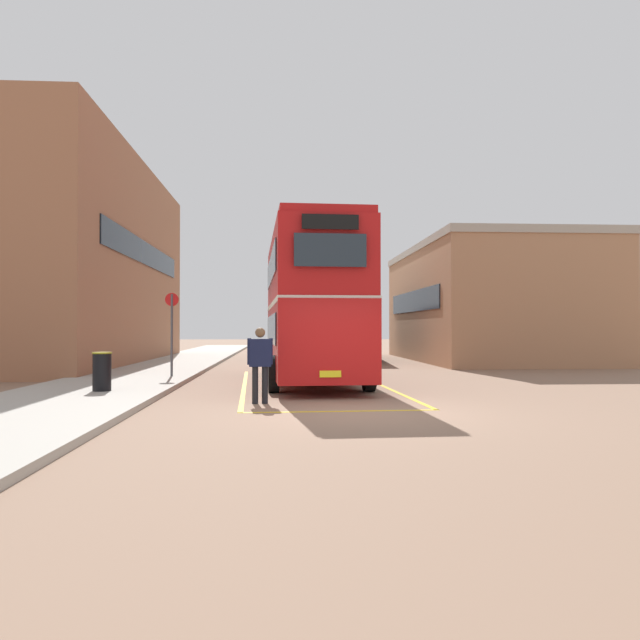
# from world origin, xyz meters

# --- Properties ---
(ground_plane) EXTENTS (135.60, 135.60, 0.00)m
(ground_plane) POSITION_xyz_m (0.00, 14.40, 0.00)
(ground_plane) COLOR #846651
(sidewalk_left) EXTENTS (4.00, 57.60, 0.14)m
(sidewalk_left) POSITION_xyz_m (-6.50, 16.80, 0.07)
(sidewalk_left) COLOR #A39E93
(sidewalk_left) RESTS_ON ground
(brick_building_left) EXTENTS (6.66, 20.14, 9.68)m
(brick_building_left) POSITION_xyz_m (-11.40, 17.83, 4.84)
(brick_building_left) COLOR #9E6647
(brick_building_left) RESTS_ON ground
(depot_building_right) EXTENTS (8.24, 14.87, 6.09)m
(depot_building_right) POSITION_xyz_m (9.55, 20.03, 3.05)
(depot_building_right) COLOR #AD7A56
(depot_building_right) RESTS_ON ground
(double_decker_bus) EXTENTS (3.18, 10.04, 4.75)m
(double_decker_bus) POSITION_xyz_m (-0.60, 7.16, 2.51)
(double_decker_bus) COLOR black
(double_decker_bus) RESTS_ON ground
(single_deck_bus) EXTENTS (3.15, 9.37, 3.02)m
(single_deck_bus) POSITION_xyz_m (2.16, 21.23, 1.64)
(single_deck_bus) COLOR black
(single_deck_bus) RESTS_ON ground
(pedestrian_boarding) EXTENTS (0.58, 0.27, 1.74)m
(pedestrian_boarding) POSITION_xyz_m (-2.03, 1.66, 1.01)
(pedestrian_boarding) COLOR black
(pedestrian_boarding) RESTS_ON ground
(litter_bin) EXTENTS (0.48, 0.48, 0.98)m
(litter_bin) POSITION_xyz_m (-6.08, 3.42, 0.63)
(litter_bin) COLOR black
(litter_bin) RESTS_ON sidewalk_left
(bus_stop_sign) EXTENTS (0.44, 0.12, 2.75)m
(bus_stop_sign) POSITION_xyz_m (-5.17, 8.21, 1.79)
(bus_stop_sign) COLOR #4C4C51
(bus_stop_sign) RESTS_ON sidewalk_left
(bay_marking_yellow) EXTENTS (4.76, 12.13, 0.01)m
(bay_marking_yellow) POSITION_xyz_m (-0.56, 5.28, 0.00)
(bay_marking_yellow) COLOR gold
(bay_marking_yellow) RESTS_ON ground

